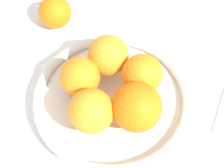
% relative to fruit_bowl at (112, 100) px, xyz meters
% --- Properties ---
extents(ground_plane, '(4.00, 4.00, 0.00)m').
position_rel_fruit_bowl_xyz_m(ground_plane, '(0.00, 0.00, -0.02)').
color(ground_plane, white).
extents(fruit_bowl, '(0.29, 0.29, 0.03)m').
position_rel_fruit_bowl_xyz_m(fruit_bowl, '(0.00, 0.00, 0.00)').
color(fruit_bowl, silver).
rests_on(fruit_bowl, ground_plane).
extents(orange_pile, '(0.19, 0.19, 0.08)m').
position_rel_fruit_bowl_xyz_m(orange_pile, '(0.00, 0.01, 0.05)').
color(orange_pile, orange).
rests_on(orange_pile, fruit_bowl).
extents(stray_orange, '(0.07, 0.07, 0.07)m').
position_rel_fruit_bowl_xyz_m(stray_orange, '(-0.04, -0.23, 0.02)').
color(stray_orange, orange).
rests_on(stray_orange, ground_plane).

